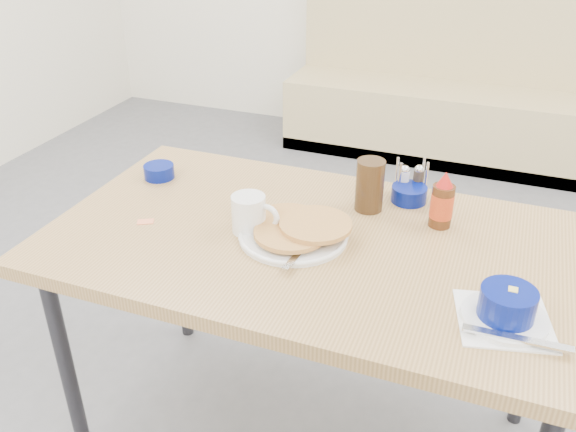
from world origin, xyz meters
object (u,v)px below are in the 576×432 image
(pancake_plate, at_px, (296,231))
(butter_bowl, at_px, (409,194))
(grits_setting, at_px, (507,308))
(creamer_bowl, at_px, (159,171))
(syrup_bottle, at_px, (442,203))
(amber_tumbler, at_px, (370,185))
(coffee_mug, at_px, (250,214))
(booth_bench, at_px, (441,99))
(dining_table, at_px, (312,257))
(condiment_caddy, at_px, (411,183))

(pancake_plate, relative_size, butter_bowl, 3.04)
(grits_setting, xyz_separation_m, creamer_bowl, (-1.06, 0.35, -0.01))
(creamer_bowl, height_order, syrup_bottle, syrup_bottle)
(creamer_bowl, relative_size, amber_tumbler, 0.63)
(amber_tumbler, xyz_separation_m, syrup_bottle, (0.20, -0.02, -0.01))
(grits_setting, xyz_separation_m, syrup_bottle, (-0.19, 0.36, 0.03))
(butter_bowl, bearing_deg, coffee_mug, -138.27)
(pancake_plate, xyz_separation_m, butter_bowl, (0.24, 0.31, 0.00))
(booth_bench, distance_m, amber_tumbler, 2.38)
(dining_table, height_order, amber_tumbler, amber_tumbler)
(grits_setting, bearing_deg, amber_tumbler, 135.95)
(booth_bench, height_order, grits_setting, booth_bench)
(grits_setting, height_order, creamer_bowl, grits_setting)
(amber_tumbler, distance_m, condiment_caddy, 0.17)
(creamer_bowl, relative_size, condiment_caddy, 0.84)
(booth_bench, height_order, dining_table, booth_bench)
(booth_bench, xyz_separation_m, coffee_mug, (-0.17, -2.56, 0.46))
(pancake_plate, height_order, coffee_mug, coffee_mug)
(butter_bowl, relative_size, amber_tumbler, 0.69)
(amber_tumbler, bearing_deg, creamer_bowl, -176.95)
(grits_setting, bearing_deg, dining_table, 160.23)
(pancake_plate, bearing_deg, booth_bench, 89.06)
(amber_tumbler, bearing_deg, dining_table, -115.08)
(booth_bench, distance_m, grits_setting, 2.79)
(booth_bench, height_order, creamer_bowl, booth_bench)
(pancake_plate, height_order, condiment_caddy, condiment_caddy)
(booth_bench, bearing_deg, syrup_bottle, -82.69)
(amber_tumbler, bearing_deg, booth_bench, 92.39)
(butter_bowl, height_order, amber_tumbler, amber_tumbler)
(grits_setting, xyz_separation_m, condiment_caddy, (-0.31, 0.52, 0.00))
(booth_bench, relative_size, butter_bowl, 18.44)
(pancake_plate, xyz_separation_m, grits_setting, (0.54, -0.16, 0.01))
(coffee_mug, bearing_deg, syrup_bottle, 24.33)
(dining_table, bearing_deg, condiment_caddy, 60.79)
(booth_bench, height_order, condiment_caddy, booth_bench)
(coffee_mug, bearing_deg, condiment_caddy, 45.77)
(coffee_mug, height_order, creamer_bowl, coffee_mug)
(grits_setting, relative_size, creamer_bowl, 2.69)
(dining_table, bearing_deg, butter_bowl, 56.62)
(butter_bowl, distance_m, amber_tumbler, 0.14)
(pancake_plate, bearing_deg, amber_tumbler, 58.00)
(condiment_caddy, bearing_deg, creamer_bowl, 168.28)
(pancake_plate, xyz_separation_m, syrup_bottle, (0.34, 0.20, 0.05))
(pancake_plate, distance_m, creamer_bowl, 0.56)
(pancake_plate, xyz_separation_m, amber_tumbler, (0.14, 0.22, 0.05))
(booth_bench, distance_m, syrup_bottle, 2.42)
(booth_bench, relative_size, amber_tumbler, 12.69)
(grits_setting, distance_m, butter_bowl, 0.56)
(condiment_caddy, bearing_deg, grits_setting, -83.70)
(dining_table, distance_m, syrup_bottle, 0.38)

